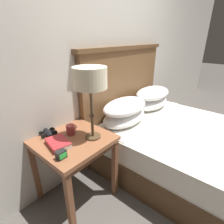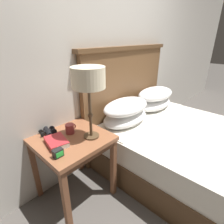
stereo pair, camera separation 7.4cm
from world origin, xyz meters
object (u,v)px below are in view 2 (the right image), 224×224
object	(u,v)px
nightstand	(72,146)
binoculars_pair	(48,131)
table_lamp	(88,80)
coffee_mug	(70,129)
book_on_nightstand	(56,142)
alarm_clock	(58,153)
bed	(184,146)

from	to	relation	value
nightstand	binoculars_pair	distance (m)	0.25
table_lamp	coffee_mug	bearing A→B (deg)	115.59
table_lamp	binoculars_pair	size ratio (longest dim) A/B	3.53
table_lamp	coffee_mug	distance (m)	0.48
book_on_nightstand	binoculars_pair	size ratio (longest dim) A/B	1.38
binoculars_pair	alarm_clock	world-z (taller)	alarm_clock
alarm_clock	binoculars_pair	bearing A→B (deg)	72.78
nightstand	alarm_clock	bearing A→B (deg)	-143.83
bed	table_lamp	xyz separation A→B (m)	(-0.89, 0.48, 0.80)
book_on_nightstand	alarm_clock	size ratio (longest dim) A/B	3.26
table_lamp	book_on_nightstand	size ratio (longest dim) A/B	2.55
nightstand	bed	bearing A→B (deg)	-30.70
nightstand	binoculars_pair	size ratio (longest dim) A/B	3.92
nightstand	coffee_mug	size ratio (longest dim) A/B	6.28
coffee_mug	alarm_clock	distance (m)	0.33
coffee_mug	nightstand	bearing A→B (deg)	-122.06
bed	binoculars_pair	world-z (taller)	bed
table_lamp	book_on_nightstand	bearing A→B (deg)	156.22
bed	alarm_clock	distance (m)	1.35
nightstand	alarm_clock	distance (m)	0.29
binoculars_pair	coffee_mug	distance (m)	0.20
coffee_mug	binoculars_pair	bearing A→B (deg)	136.41
nightstand	binoculars_pair	world-z (taller)	binoculars_pair
book_on_nightstand	binoculars_pair	distance (m)	0.20
bed	nightstand	bearing A→B (deg)	149.30
bed	binoculars_pair	distance (m)	1.42
alarm_clock	coffee_mug	bearing A→B (deg)	40.78
table_lamp	binoculars_pair	world-z (taller)	table_lamp
table_lamp	binoculars_pair	bearing A→B (deg)	125.83
table_lamp	book_on_nightstand	world-z (taller)	table_lamp
bed	table_lamp	size ratio (longest dim) A/B	3.30
bed	binoculars_pair	size ratio (longest dim) A/B	11.64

